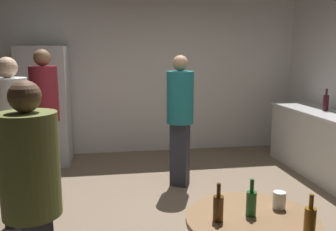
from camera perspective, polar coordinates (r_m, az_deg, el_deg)
The scene contains 13 objects.
ground_plane at distance 3.89m, azimuth 1.38°, elevation -16.77°, with size 5.20×5.20×0.10m, color #7A6651.
wall_back at distance 6.08m, azimuth -3.25°, elevation 6.73°, with size 5.32×0.06×2.70m, color silver.
refrigerator at distance 5.75m, azimuth -19.14°, elevation 1.47°, with size 0.70×0.68×1.80m.
kitchen_counter at distance 5.36m, azimuth 24.21°, elevation -4.36°, with size 0.64×2.20×0.90m.
wine_bottle_on_counter at distance 5.45m, azimuth 24.04°, elevation 1.95°, with size 0.08×0.08×0.31m.
beer_bottle_amber at distance 2.14m, azimuth 21.86°, elevation -15.30°, with size 0.06×0.06×0.23m.
beer_bottle_brown at distance 2.16m, azimuth 8.08°, elevation -14.37°, with size 0.06×0.06×0.23m.
beer_bottle_green at distance 2.26m, azimuth 13.24°, elevation -13.42°, with size 0.06×0.06×0.23m.
plastic_cup_white at distance 2.41m, azimuth 17.44°, elevation -12.87°, with size 0.08×0.08×0.11m, color white.
person_in_olive_shirt at distance 2.26m, azimuth -21.09°, elevation -11.38°, with size 0.45×0.45×1.56m.
person_in_maroon_shirt at distance 4.67m, azimuth -19.15°, elevation 1.15°, with size 0.35×0.35×1.75m.
person_in_teal_shirt at distance 4.47m, azimuth 1.96°, elevation 0.74°, with size 0.46×0.46×1.68m.
person_in_white_shirt at distance 3.73m, azimuth -23.84°, elevation -2.11°, with size 0.42×0.42×1.67m.
Camera 1 is at (-0.66, -3.41, 1.71)m, focal length 37.91 mm.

